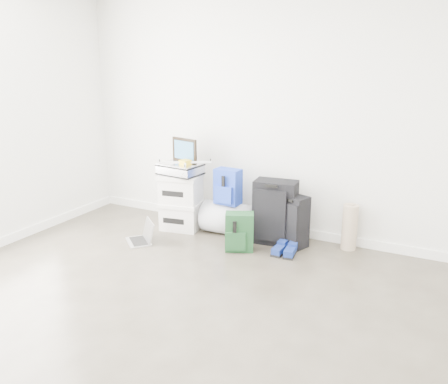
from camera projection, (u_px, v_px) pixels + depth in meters
The scene contains 14 objects.
ground at pixel (123, 333), 3.53m from camera, with size 5.00×5.00×0.00m, color #39342A.
room_envelope at pixel (109, 99), 3.06m from camera, with size 4.52×5.02×2.71m.
boxes_stack at pixel (181, 202), 5.58m from camera, with size 0.52×0.45×0.66m.
briefcase at pixel (180, 169), 5.47m from camera, with size 0.46×0.34×0.13m, color #B2B2B7.
painting at pixel (184, 150), 5.50m from camera, with size 0.37×0.11×0.28m.
drone at pixel (185, 162), 5.40m from camera, with size 0.52×0.52×0.05m.
duffel_bag at pixel (229, 218), 5.45m from camera, with size 0.37×0.37×0.60m, color #9C9EA5.
blue_backpack at pixel (228, 187), 5.32m from camera, with size 0.30×0.23×0.40m.
large_suitcase at pixel (275, 212), 5.14m from camera, with size 0.48×0.34×0.70m.
green_backpack at pixel (239, 233), 4.97m from camera, with size 0.34×0.31×0.41m.
carry_on at pixel (291, 221), 5.08m from camera, with size 0.41×0.34×0.56m.
shoes at pixel (285, 251), 4.91m from camera, with size 0.24×0.27×0.09m.
rolled_rug at pixel (350, 227), 5.00m from camera, with size 0.16×0.16×0.49m, color tan.
laptop at pixel (143, 237), 5.24m from camera, with size 0.41×0.40×0.24m.
Camera 1 is at (2.09, -2.41, 1.99)m, focal length 38.00 mm.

